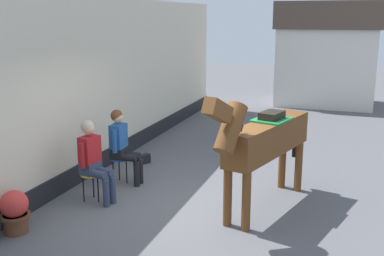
# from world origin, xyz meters

# --- Properties ---
(ground_plane) EXTENTS (40.00, 40.00, 0.00)m
(ground_plane) POSITION_xyz_m (0.00, 3.00, 0.00)
(ground_plane) COLOR #56565B
(pub_facade_wall) EXTENTS (0.34, 14.00, 3.40)m
(pub_facade_wall) POSITION_xyz_m (-2.55, 1.50, 1.54)
(pub_facade_wall) COLOR beige
(pub_facade_wall) RESTS_ON ground_plane
(distant_cottage) EXTENTS (3.40, 2.60, 3.50)m
(distant_cottage) POSITION_xyz_m (1.40, 10.32, 1.80)
(distant_cottage) COLOR silver
(distant_cottage) RESTS_ON ground_plane
(seated_visitor_near) EXTENTS (0.61, 0.48, 1.39)m
(seated_visitor_near) POSITION_xyz_m (-1.65, -0.19, 0.78)
(seated_visitor_near) COLOR gold
(seated_visitor_near) RESTS_ON ground_plane
(seated_visitor_far) EXTENTS (0.61, 0.49, 1.39)m
(seated_visitor_far) POSITION_xyz_m (-1.61, 0.76, 0.78)
(seated_visitor_far) COLOR #194C99
(seated_visitor_far) RESTS_ON ground_plane
(saddled_horse_center) EXTENTS (1.09, 2.92, 2.06)m
(saddled_horse_center) POSITION_xyz_m (1.07, 0.41, 1.16)
(saddled_horse_center) COLOR brown
(saddled_horse_center) RESTS_ON ground_plane
(flower_planter_near) EXTENTS (0.43, 0.43, 0.64)m
(flower_planter_near) POSITION_xyz_m (-2.12, -1.59, 0.33)
(flower_planter_near) COLOR brown
(flower_planter_near) RESTS_ON ground_plane
(spare_stool_white) EXTENTS (0.32, 0.32, 0.46)m
(spare_stool_white) POSITION_xyz_m (-0.39, 3.94, 0.40)
(spare_stool_white) COLOR white
(spare_stool_white) RESTS_ON ground_plane
(satchel_bag) EXTENTS (0.22, 0.30, 0.20)m
(satchel_bag) POSITION_xyz_m (-1.73, 1.96, 0.10)
(satchel_bag) COLOR black
(satchel_bag) RESTS_ON ground_plane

